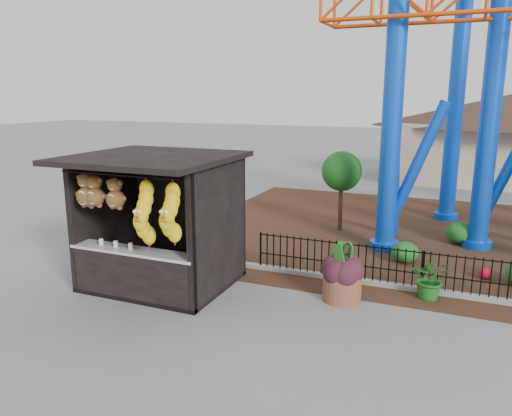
% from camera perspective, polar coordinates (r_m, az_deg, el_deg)
% --- Properties ---
extents(ground, '(120.00, 120.00, 0.00)m').
position_cam_1_polar(ground, '(10.10, 0.36, -13.28)').
color(ground, slate).
rests_on(ground, ground).
extents(mulch_bed, '(18.00, 12.00, 0.02)m').
position_cam_1_polar(mulch_bed, '(16.98, 23.85, -3.40)').
color(mulch_bed, '#331E11').
rests_on(mulch_bed, ground).
extents(curb, '(18.00, 0.18, 0.12)m').
position_cam_1_polar(curb, '(12.21, 24.07, -9.38)').
color(curb, gray).
rests_on(curb, ground).
extents(prize_booth, '(3.50, 3.40, 3.12)m').
position_cam_1_polar(prize_booth, '(11.68, -11.56, -1.87)').
color(prize_booth, black).
rests_on(prize_booth, ground).
extents(terracotta_planter, '(0.96, 0.96, 0.58)m').
position_cam_1_polar(terracotta_planter, '(11.29, 9.78, -8.93)').
color(terracotta_planter, brown).
rests_on(terracotta_planter, ground).
extents(planter_foliage, '(0.70, 0.70, 0.64)m').
position_cam_1_polar(planter_foliage, '(11.08, 9.90, -5.99)').
color(planter_foliage, '#33141D').
rests_on(planter_foliage, terracotta_planter).
extents(potted_plant, '(0.90, 0.79, 0.95)m').
position_cam_1_polar(potted_plant, '(11.78, 19.38, -7.62)').
color(potted_plant, '#174F17').
rests_on(potted_plant, ground).
extents(landscaping, '(8.82, 4.34, 0.67)m').
position_cam_1_polar(landscaping, '(14.66, 26.56, -4.93)').
color(landscaping, '#185419').
rests_on(landscaping, mulch_bed).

